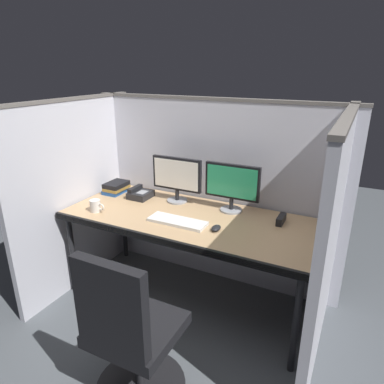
{
  "coord_description": "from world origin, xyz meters",
  "views": [
    {
      "loc": [
        1.08,
        -1.81,
        1.8
      ],
      "look_at": [
        0.0,
        0.35,
        0.92
      ],
      "focal_mm": 32.43,
      "sensor_mm": 36.0,
      "label": 1
    }
  ],
  "objects_px": {
    "monitor_right": "(232,185)",
    "desk_phone": "(140,194)",
    "book_stack": "(116,188)",
    "coffee_mug": "(96,206)",
    "red_stapler": "(281,219)",
    "monitor_left": "(177,177)",
    "keyboard_main": "(177,221)",
    "office_chair": "(133,349)",
    "computer_mouse": "(216,228)",
    "desk": "(188,223)"
  },
  "relations": [
    {
      "from": "office_chair",
      "to": "monitor_right",
      "type": "distance_m",
      "value": 1.34
    },
    {
      "from": "desk",
      "to": "desk_phone",
      "type": "xyz_separation_m",
      "value": [
        -0.56,
        0.18,
        0.08
      ]
    },
    {
      "from": "monitor_right",
      "to": "coffee_mug",
      "type": "relative_size",
      "value": 3.41
    },
    {
      "from": "office_chair",
      "to": "book_stack",
      "type": "bearing_deg",
      "value": 136.07
    },
    {
      "from": "monitor_left",
      "to": "computer_mouse",
      "type": "xyz_separation_m",
      "value": [
        0.5,
        -0.35,
        -0.2
      ]
    },
    {
      "from": "computer_mouse",
      "to": "book_stack",
      "type": "distance_m",
      "value": 1.13
    },
    {
      "from": "monitor_right",
      "to": "computer_mouse",
      "type": "xyz_separation_m",
      "value": [
        0.03,
        -0.37,
        -0.2
      ]
    },
    {
      "from": "computer_mouse",
      "to": "book_stack",
      "type": "height_order",
      "value": "book_stack"
    },
    {
      "from": "monitor_left",
      "to": "desk",
      "type": "bearing_deg",
      "value": -46.82
    },
    {
      "from": "red_stapler",
      "to": "desk_phone",
      "type": "relative_size",
      "value": 0.79
    },
    {
      "from": "coffee_mug",
      "to": "book_stack",
      "type": "xyz_separation_m",
      "value": [
        -0.13,
        0.41,
        0.0
      ]
    },
    {
      "from": "monitor_left",
      "to": "book_stack",
      "type": "height_order",
      "value": "monitor_left"
    },
    {
      "from": "computer_mouse",
      "to": "red_stapler",
      "type": "relative_size",
      "value": 0.64
    },
    {
      "from": "desk",
      "to": "office_chair",
      "type": "relative_size",
      "value": 1.95
    },
    {
      "from": "computer_mouse",
      "to": "red_stapler",
      "type": "distance_m",
      "value": 0.49
    },
    {
      "from": "monitor_left",
      "to": "red_stapler",
      "type": "height_order",
      "value": "monitor_left"
    },
    {
      "from": "office_chair",
      "to": "monitor_right",
      "type": "bearing_deg",
      "value": 90.84
    },
    {
      "from": "office_chair",
      "to": "monitor_left",
      "type": "relative_size",
      "value": 2.27
    },
    {
      "from": "desk",
      "to": "book_stack",
      "type": "xyz_separation_m",
      "value": [
        -0.81,
        0.19,
        0.1
      ]
    },
    {
      "from": "desk",
      "to": "computer_mouse",
      "type": "bearing_deg",
      "value": -22.02
    },
    {
      "from": "desk_phone",
      "to": "desk",
      "type": "bearing_deg",
      "value": -17.95
    },
    {
      "from": "red_stapler",
      "to": "keyboard_main",
      "type": "bearing_deg",
      "value": -153.58
    },
    {
      "from": "desk_phone",
      "to": "book_stack",
      "type": "height_order",
      "value": "book_stack"
    },
    {
      "from": "keyboard_main",
      "to": "computer_mouse",
      "type": "xyz_separation_m",
      "value": [
        0.3,
        0.01,
        0.01
      ]
    },
    {
      "from": "monitor_left",
      "to": "coffee_mug",
      "type": "bearing_deg",
      "value": -134.2
    },
    {
      "from": "office_chair",
      "to": "red_stapler",
      "type": "bearing_deg",
      "value": 72.03
    },
    {
      "from": "monitor_right",
      "to": "coffee_mug",
      "type": "bearing_deg",
      "value": -152.49
    },
    {
      "from": "keyboard_main",
      "to": "book_stack",
      "type": "distance_m",
      "value": 0.85
    },
    {
      "from": "monitor_left",
      "to": "computer_mouse",
      "type": "relative_size",
      "value": 4.48
    },
    {
      "from": "coffee_mug",
      "to": "desk_phone",
      "type": "xyz_separation_m",
      "value": [
        0.13,
        0.4,
        -0.01
      ]
    },
    {
      "from": "coffee_mug",
      "to": "red_stapler",
      "type": "height_order",
      "value": "coffee_mug"
    },
    {
      "from": "monitor_left",
      "to": "red_stapler",
      "type": "bearing_deg",
      "value": -2.33
    },
    {
      "from": "desk",
      "to": "desk_phone",
      "type": "height_order",
      "value": "desk_phone"
    },
    {
      "from": "coffee_mug",
      "to": "monitor_left",
      "type": "bearing_deg",
      "value": 45.8
    },
    {
      "from": "office_chair",
      "to": "coffee_mug",
      "type": "xyz_separation_m",
      "value": [
        -0.83,
        0.71,
        0.42
      ]
    },
    {
      "from": "monitor_left",
      "to": "book_stack",
      "type": "distance_m",
      "value": 0.61
    },
    {
      "from": "monitor_right",
      "to": "office_chair",
      "type": "bearing_deg",
      "value": -94.77
    },
    {
      "from": "office_chair",
      "to": "desk_phone",
      "type": "bearing_deg",
      "value": 127.63
    },
    {
      "from": "keyboard_main",
      "to": "coffee_mug",
      "type": "relative_size",
      "value": 3.41
    },
    {
      "from": "computer_mouse",
      "to": "desk",
      "type": "bearing_deg",
      "value": 157.98
    },
    {
      "from": "red_stapler",
      "to": "book_stack",
      "type": "relative_size",
      "value": 0.7
    },
    {
      "from": "monitor_left",
      "to": "red_stapler",
      "type": "xyz_separation_m",
      "value": [
        0.87,
        -0.04,
        -0.19
      ]
    },
    {
      "from": "monitor_left",
      "to": "keyboard_main",
      "type": "bearing_deg",
      "value": -60.75
    },
    {
      "from": "keyboard_main",
      "to": "computer_mouse",
      "type": "distance_m",
      "value": 0.3
    },
    {
      "from": "computer_mouse",
      "to": "coffee_mug",
      "type": "distance_m",
      "value": 0.97
    },
    {
      "from": "monitor_right",
      "to": "book_stack",
      "type": "height_order",
      "value": "monitor_right"
    },
    {
      "from": "monitor_right",
      "to": "desk_phone",
      "type": "relative_size",
      "value": 2.26
    },
    {
      "from": "keyboard_main",
      "to": "red_stapler",
      "type": "xyz_separation_m",
      "value": [
        0.67,
        0.33,
        0.02
      ]
    },
    {
      "from": "monitor_right",
      "to": "coffee_mug",
      "type": "distance_m",
      "value": 1.06
    },
    {
      "from": "monitor_left",
      "to": "red_stapler",
      "type": "distance_m",
      "value": 0.89
    }
  ]
}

